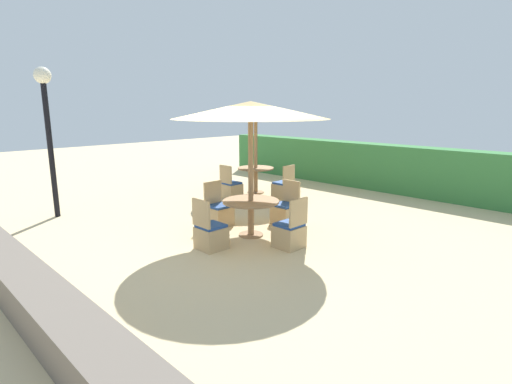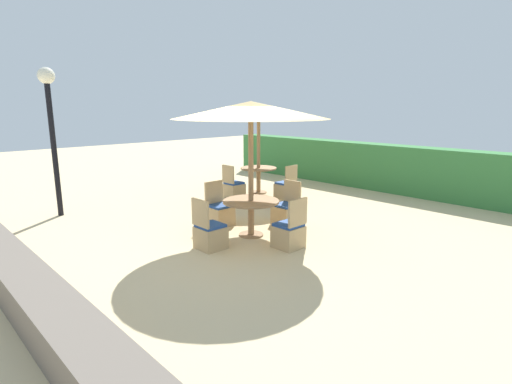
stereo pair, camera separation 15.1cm
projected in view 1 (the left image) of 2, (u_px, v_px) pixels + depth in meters
ground_plane at (233, 245)px, 7.35m from camera, size 40.00×40.00×0.00m
hedge_row at (398, 169)px, 11.65m from camera, size 13.00×0.70×1.37m
stone_border at (29, 292)px, 4.96m from camera, size 10.00×0.56×0.48m
lamp_post at (46, 113)px, 8.72m from camera, size 0.36×0.36×3.32m
parasol_back_left at (256, 112)px, 11.22m from camera, size 2.39×2.39×2.51m
round_table_back_left at (256, 173)px, 11.59m from camera, size 1.04×1.04×0.75m
patio_chair_back_left_south at (231, 189)px, 10.96m from camera, size 0.46×0.46×0.93m
patio_chair_back_left_east at (283, 189)px, 10.98m from camera, size 0.46×0.46×0.93m
parasol_center at (251, 111)px, 7.35m from camera, size 2.94×2.94×2.59m
round_table_center at (251, 208)px, 7.75m from camera, size 1.10×1.10×0.71m
patio_chair_center_north at (285, 212)px, 8.58m from camera, size 0.46×0.46×0.93m
patio_chair_center_west at (219, 213)px, 8.50m from camera, size 0.46×0.46×0.93m
patio_chair_center_south at (210, 235)px, 7.08m from camera, size 0.46×0.46×0.93m
patio_chair_center_east at (290, 233)px, 7.15m from camera, size 0.46×0.46×0.93m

